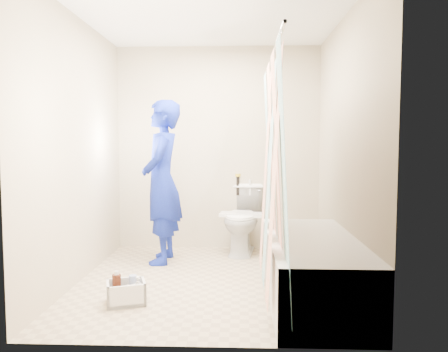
{
  "coord_description": "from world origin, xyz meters",
  "views": [
    {
      "loc": [
        0.27,
        -3.91,
        1.26
      ],
      "look_at": [
        0.11,
        0.27,
        0.95
      ],
      "focal_mm": 35.0,
      "sensor_mm": 36.0,
      "label": 1
    }
  ],
  "objects_px": {
    "bathtub": "(312,266)",
    "toilet": "(243,219)",
    "plumber": "(162,182)",
    "cleaning_caddy": "(127,293)"
  },
  "relations": [
    {
      "from": "bathtub",
      "to": "toilet",
      "type": "relative_size",
      "value": 2.23
    },
    {
      "from": "bathtub",
      "to": "plumber",
      "type": "bearing_deg",
      "value": 142.93
    },
    {
      "from": "bathtub",
      "to": "toilet",
      "type": "height_order",
      "value": "toilet"
    },
    {
      "from": "toilet",
      "to": "cleaning_caddy",
      "type": "distance_m",
      "value": 1.93
    },
    {
      "from": "bathtub",
      "to": "plumber",
      "type": "height_order",
      "value": "plumber"
    },
    {
      "from": "plumber",
      "to": "cleaning_caddy",
      "type": "height_order",
      "value": "plumber"
    },
    {
      "from": "bathtub",
      "to": "toilet",
      "type": "bearing_deg",
      "value": 110.23
    },
    {
      "from": "plumber",
      "to": "cleaning_caddy",
      "type": "relative_size",
      "value": 4.83
    },
    {
      "from": "bathtub",
      "to": "cleaning_caddy",
      "type": "relative_size",
      "value": 4.93
    },
    {
      "from": "bathtub",
      "to": "cleaning_caddy",
      "type": "distance_m",
      "value": 1.49
    }
  ]
}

